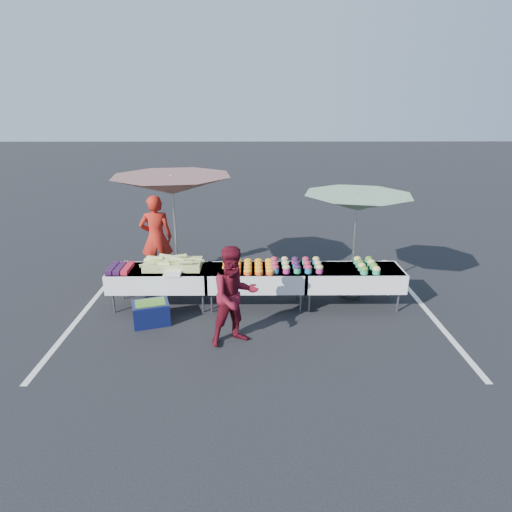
{
  "coord_description": "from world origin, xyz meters",
  "views": [
    {
      "loc": [
        -0.05,
        -7.43,
        3.62
      ],
      "look_at": [
        0.0,
        0.0,
        1.0
      ],
      "focal_mm": 30.0,
      "sensor_mm": 36.0,
      "label": 1
    }
  ],
  "objects_px": {
    "customer": "(235,296)",
    "umbrella_left": "(172,186)",
    "vendor": "(156,238)",
    "storage_bin": "(151,312)",
    "table_right": "(352,277)",
    "umbrella_right": "(357,203)",
    "table_left": "(160,277)",
    "table_center": "(256,277)"
  },
  "relations": [
    {
      "from": "customer",
      "to": "umbrella_left",
      "type": "distance_m",
      "value": 2.8
    },
    {
      "from": "vendor",
      "to": "storage_bin",
      "type": "xyz_separation_m",
      "value": [
        0.3,
        -2.1,
        -0.72
      ]
    },
    {
      "from": "table_right",
      "to": "umbrella_left",
      "type": "distance_m",
      "value": 3.83
    },
    {
      "from": "table_right",
      "to": "umbrella_right",
      "type": "bearing_deg",
      "value": 76.62
    },
    {
      "from": "storage_bin",
      "to": "vendor",
      "type": "bearing_deg",
      "value": 80.71
    },
    {
      "from": "table_left",
      "to": "umbrella_left",
      "type": "height_order",
      "value": "umbrella_left"
    },
    {
      "from": "table_right",
      "to": "table_center",
      "type": "bearing_deg",
      "value": 180.0
    },
    {
      "from": "table_center",
      "to": "storage_bin",
      "type": "xyz_separation_m",
      "value": [
        -1.84,
        -0.71,
        -0.38
      ]
    },
    {
      "from": "table_right",
      "to": "storage_bin",
      "type": "relative_size",
      "value": 2.58
    },
    {
      "from": "storage_bin",
      "to": "table_center",
      "type": "bearing_deg",
      "value": 3.65
    },
    {
      "from": "table_center",
      "to": "vendor",
      "type": "relative_size",
      "value": 1.0
    },
    {
      "from": "table_left",
      "to": "customer",
      "type": "height_order",
      "value": "customer"
    },
    {
      "from": "umbrella_left",
      "to": "customer",
      "type": "bearing_deg",
      "value": -59.13
    },
    {
      "from": "table_right",
      "to": "customer",
      "type": "distance_m",
      "value": 2.55
    },
    {
      "from": "table_left",
      "to": "storage_bin",
      "type": "relative_size",
      "value": 2.58
    },
    {
      "from": "customer",
      "to": "umbrella_right",
      "type": "relative_size",
      "value": 0.69
    },
    {
      "from": "umbrella_left",
      "to": "umbrella_right",
      "type": "xyz_separation_m",
      "value": [
        3.5,
        -0.34,
        -0.27
      ]
    },
    {
      "from": "table_right",
      "to": "storage_bin",
      "type": "height_order",
      "value": "table_right"
    },
    {
      "from": "vendor",
      "to": "table_center",
      "type": "bearing_deg",
      "value": 137.68
    },
    {
      "from": "table_right",
      "to": "vendor",
      "type": "bearing_deg",
      "value": 160.54
    },
    {
      "from": "table_center",
      "to": "table_left",
      "type": "bearing_deg",
      "value": 180.0
    },
    {
      "from": "table_left",
      "to": "vendor",
      "type": "height_order",
      "value": "vendor"
    },
    {
      "from": "customer",
      "to": "table_left",
      "type": "bearing_deg",
      "value": 112.14
    },
    {
      "from": "table_center",
      "to": "table_right",
      "type": "height_order",
      "value": "same"
    },
    {
      "from": "table_center",
      "to": "umbrella_right",
      "type": "bearing_deg",
      "value": 11.92
    },
    {
      "from": "table_center",
      "to": "vendor",
      "type": "bearing_deg",
      "value": 146.96
    },
    {
      "from": "table_left",
      "to": "customer",
      "type": "relative_size",
      "value": 1.14
    },
    {
      "from": "umbrella_right",
      "to": "storage_bin",
      "type": "height_order",
      "value": "umbrella_right"
    },
    {
      "from": "table_center",
      "to": "vendor",
      "type": "distance_m",
      "value": 2.58
    },
    {
      "from": "table_left",
      "to": "table_right",
      "type": "xyz_separation_m",
      "value": [
        3.6,
        0.0,
        0.0
      ]
    },
    {
      "from": "table_right",
      "to": "storage_bin",
      "type": "xyz_separation_m",
      "value": [
        -3.64,
        -0.71,
        -0.38
      ]
    },
    {
      "from": "table_right",
      "to": "customer",
      "type": "bearing_deg",
      "value": -147.63
    },
    {
      "from": "table_center",
      "to": "vendor",
      "type": "xyz_separation_m",
      "value": [
        -2.14,
        1.39,
        0.35
      ]
    },
    {
      "from": "vendor",
      "to": "umbrella_left",
      "type": "relative_size",
      "value": 0.66
    },
    {
      "from": "umbrella_left",
      "to": "umbrella_right",
      "type": "distance_m",
      "value": 3.52
    },
    {
      "from": "table_center",
      "to": "table_right",
      "type": "distance_m",
      "value": 1.8
    },
    {
      "from": "table_center",
      "to": "umbrella_left",
      "type": "bearing_deg",
      "value": 155.11
    },
    {
      "from": "table_left",
      "to": "storage_bin",
      "type": "distance_m",
      "value": 0.8
    },
    {
      "from": "vendor",
      "to": "umbrella_right",
      "type": "distance_m",
      "value": 4.27
    },
    {
      "from": "umbrella_left",
      "to": "umbrella_right",
      "type": "relative_size",
      "value": 1.2
    },
    {
      "from": "table_left",
      "to": "storage_bin",
      "type": "height_order",
      "value": "table_left"
    },
    {
      "from": "table_left",
      "to": "table_center",
      "type": "xyz_separation_m",
      "value": [
        1.8,
        0.0,
        0.0
      ]
    }
  ]
}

